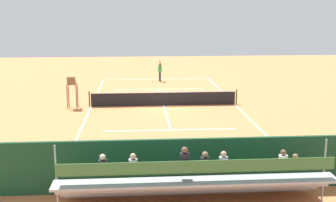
% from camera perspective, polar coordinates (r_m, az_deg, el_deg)
% --- Properties ---
extents(ground_plane, '(60.00, 60.00, 0.00)m').
position_cam_1_polar(ground_plane, '(29.58, -0.57, -0.60)').
color(ground_plane, '#D17542').
extents(court_line_markings, '(10.10, 22.20, 0.01)m').
position_cam_1_polar(court_line_markings, '(29.62, -0.57, -0.58)').
color(court_line_markings, white).
rests_on(court_line_markings, ground).
extents(tennis_net, '(10.30, 0.10, 1.07)m').
position_cam_1_polar(tennis_net, '(29.47, -0.57, 0.35)').
color(tennis_net, black).
rests_on(tennis_net, ground).
extents(backdrop_wall, '(18.00, 0.16, 2.00)m').
position_cam_1_polar(backdrop_wall, '(15.92, 2.67, -8.47)').
color(backdrop_wall, '#194228').
rests_on(backdrop_wall, ground).
extents(bleacher_stand, '(9.06, 2.40, 2.48)m').
position_cam_1_polar(bleacher_stand, '(14.71, 3.47, -10.54)').
color(bleacher_stand, '#9EA0A5').
rests_on(bleacher_stand, ground).
extents(umpire_chair, '(0.67, 0.67, 2.14)m').
position_cam_1_polar(umpire_chair, '(29.34, -12.72, 1.60)').
color(umpire_chair, brown).
rests_on(umpire_chair, ground).
extents(courtside_bench, '(1.80, 0.40, 0.93)m').
position_cam_1_polar(courtside_bench, '(17.05, 8.58, -8.74)').
color(courtside_bench, '#33383D').
rests_on(courtside_bench, ground).
extents(equipment_bag, '(0.90, 0.36, 0.36)m').
position_cam_1_polar(equipment_bag, '(16.81, 3.30, -10.33)').
color(equipment_bag, '#B22D2D').
rests_on(equipment_bag, ground).
extents(tennis_player, '(0.43, 0.55, 1.93)m').
position_cam_1_polar(tennis_player, '(39.04, -1.09, 4.11)').
color(tennis_player, navy).
rests_on(tennis_player, ground).
extents(tennis_racket, '(0.51, 0.52, 0.03)m').
position_cam_1_polar(tennis_racket, '(38.82, -2.29, 2.55)').
color(tennis_racket, black).
rests_on(tennis_racket, ground).
extents(tennis_ball_near, '(0.07, 0.07, 0.07)m').
position_cam_1_polar(tennis_ball_near, '(38.63, 1.15, 2.54)').
color(tennis_ball_near, '#CCDB33').
rests_on(tennis_ball_near, ground).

